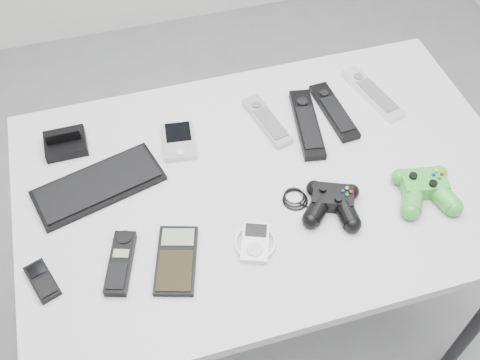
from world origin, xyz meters
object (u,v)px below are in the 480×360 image
object	(u,v)px
mp3_player	(255,242)
controller_green	(425,188)
remote_black_a	(307,123)
remote_silver_a	(267,120)
mobile_phone	(42,281)
controller_black	(332,202)
cordless_handset	(121,263)
calculator	(176,260)
remote_silver_b	(372,93)
desk	(267,195)
remote_black_b	(334,111)
pda	(179,141)
pda_keyboard	(98,185)

from	to	relation	value
mp3_player	controller_green	distance (m)	0.40
remote_black_a	remote_silver_a	bearing A→B (deg)	166.59
remote_black_a	mobile_phone	size ratio (longest dim) A/B	2.43
remote_silver_a	controller_black	xyz separation A→B (m)	(0.06, -0.29, 0.01)
controller_black	remote_silver_a	bearing A→B (deg)	124.58
controller_green	remote_black_a	bearing A→B (deg)	133.45
cordless_handset	controller_black	size ratio (longest dim) A/B	0.66
calculator	controller_green	bearing A→B (deg)	18.32
calculator	controller_black	world-z (taller)	controller_black
mobile_phone	remote_silver_b	bearing A→B (deg)	0.46
mobile_phone	desk	bearing A→B (deg)	-5.48
remote_black_b	remote_silver_b	world-z (taller)	remote_silver_b
pda	controller_green	distance (m)	0.58
remote_black_a	mp3_player	bearing A→B (deg)	-117.77
desk	controller_green	world-z (taller)	controller_green
cordless_handset	mp3_player	bearing A→B (deg)	12.20
remote_silver_a	mp3_player	bearing A→B (deg)	-123.72
remote_silver_b	mp3_player	bearing A→B (deg)	-153.99
pda	calculator	world-z (taller)	pda
remote_black_a	mp3_player	size ratio (longest dim) A/B	2.40
remote_black_a	calculator	bearing A→B (deg)	-134.04
mobile_phone	mp3_player	world-z (taller)	mp3_player
remote_black_b	mp3_player	size ratio (longest dim) A/B	2.14
cordless_handset	calculator	bearing A→B (deg)	6.00
remote_silver_a	remote_black_a	size ratio (longest dim) A/B	0.79
pda	remote_silver_b	bearing A→B (deg)	9.78
remote_black_b	pda_keyboard	bearing A→B (deg)	-176.88
desk	mobile_phone	xyz separation A→B (m)	(-0.52, -0.13, 0.07)
mobile_phone	controller_green	world-z (taller)	controller_green
desk	remote_black_b	size ratio (longest dim) A/B	5.68
remote_silver_a	controller_black	size ratio (longest dim) A/B	0.84
calculator	mp3_player	xyz separation A→B (m)	(0.17, -0.00, 0.00)
remote_black_a	mobile_phone	distance (m)	0.71
remote_silver_a	pda_keyboard	bearing A→B (deg)	179.57
remote_black_b	mp3_player	xyz separation A→B (m)	(-0.31, -0.32, -0.00)
desk	pda	distance (m)	0.25
remote_black_a	cordless_handset	size ratio (longest dim) A/B	1.58
mobile_phone	mp3_player	size ratio (longest dim) A/B	0.99
remote_silver_a	mp3_player	size ratio (longest dim) A/B	1.90
cordless_handset	pda	bearing A→B (deg)	75.84
calculator	controller_black	size ratio (longest dim) A/B	0.74
remote_silver_b	desk	bearing A→B (deg)	-165.03
desk	remote_silver_b	xyz separation A→B (m)	(0.34, 0.18, 0.08)
controller_black	cordless_handset	bearing A→B (deg)	-154.82
remote_black_a	cordless_handset	bearing A→B (deg)	-142.58
pda	controller_green	size ratio (longest dim) A/B	0.79
mobile_phone	cordless_handset	bearing A→B (deg)	-21.37
cordless_handset	remote_black_a	bearing A→B (deg)	45.61
pda_keyboard	controller_green	xyz separation A→B (m)	(0.70, -0.22, 0.01)
desk	controller_green	xyz separation A→B (m)	(0.32, -0.14, 0.09)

